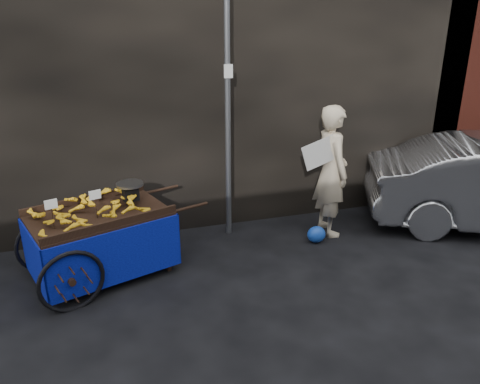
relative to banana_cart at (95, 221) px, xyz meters
name	(u,v)px	position (x,y,z in m)	size (l,w,h in m)	color
ground	(234,278)	(1.59, -0.57, -0.75)	(80.00, 80.00, 0.00)	black
building_wall	(211,55)	(1.99, 2.03, 1.75)	(13.50, 2.00, 5.00)	black
street_pole	(228,100)	(1.89, 0.73, 1.26)	(0.12, 0.10, 4.00)	slate
banana_cart	(95,221)	(0.00, 0.00, 0.00)	(2.43, 1.65, 1.21)	black
vendor	(331,171)	(3.34, 0.32, 0.22)	(0.80, 0.71, 1.94)	beige
plastic_bag	(316,234)	(3.02, 0.04, -0.62)	(0.27, 0.22, 0.25)	blue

